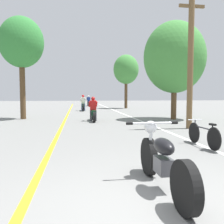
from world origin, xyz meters
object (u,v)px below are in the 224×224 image
motorcycle_rider_lead (93,112)px  motorcycle_rider_far (89,102)px  utility_pole (191,59)px  roadside_tree_right_near (175,58)px  motorcycle_rider_mid (83,105)px  roadside_tree_left (21,43)px  motorcycle_foreground (162,160)px  roadside_tree_right_far (126,70)px  bicycle_parked (203,135)px

motorcycle_rider_lead → motorcycle_rider_far: (0.66, 18.77, 0.03)m
utility_pole → motorcycle_rider_far: bearing=98.2°
roadside_tree_right_near → motorcycle_rider_lead: bearing=-176.8°
motorcycle_rider_lead → motorcycle_rider_mid: size_ratio=1.02×
motorcycle_rider_mid → motorcycle_rider_far: size_ratio=0.94×
roadside_tree_left → motorcycle_foreground: (4.46, -11.43, -4.04)m
roadside_tree_right_far → bicycle_parked: (-1.82, -19.26, -3.85)m
roadside_tree_right_far → motorcycle_foreground: bearing=-100.4°
roadside_tree_right_far → bicycle_parked: size_ratio=3.50×
roadside_tree_left → bicycle_parked: (6.66, -8.72, -4.15)m
motorcycle_foreground → motorcycle_rider_mid: 18.55m
roadside_tree_right_near → motorcycle_rider_far: roadside_tree_right_near is taller
roadside_tree_right_near → motorcycle_rider_mid: size_ratio=2.79×
bicycle_parked → motorcycle_rider_lead: bearing=110.2°
motorcycle_rider_far → roadside_tree_right_far: bearing=-60.2°
motorcycle_foreground → motorcycle_rider_far: size_ratio=0.97×
utility_pole → motorcycle_rider_far: size_ratio=2.62×
utility_pole → motorcycle_rider_mid: size_ratio=2.79×
motorcycle_foreground → bicycle_parked: motorcycle_foreground is taller
motorcycle_rider_lead → bicycle_parked: 7.47m
utility_pole → motorcycle_rider_lead: 5.80m
bicycle_parked → utility_pole: bearing=69.4°
utility_pole → roadside_tree_left: bearing=146.5°
bicycle_parked → motorcycle_foreground: bearing=-129.1°
motorcycle_foreground → bicycle_parked: 3.49m
roadside_tree_right_far → roadside_tree_left: (-8.48, -10.54, 0.30)m
roadside_tree_right_far → motorcycle_foreground: 22.64m
roadside_tree_right_near → motorcycle_foreground: 11.37m
roadside_tree_right_far → motorcycle_foreground: size_ratio=2.74×
motorcycle_rider_far → motorcycle_rider_lead: bearing=-92.0°
motorcycle_foreground → utility_pole: bearing=60.4°
motorcycle_rider_lead → motorcycle_rider_far: size_ratio=0.96×
utility_pole → motorcycle_foreground: utility_pole is taller
utility_pole → roadside_tree_right_far: bearing=88.1°
motorcycle_rider_mid → motorcycle_rider_far: motorcycle_rider_mid is taller
roadside_tree_right_far → motorcycle_rider_far: (-3.74, 6.52, -3.64)m
motorcycle_rider_lead → motorcycle_rider_mid: bearing=92.1°
roadside_tree_right_near → motorcycle_rider_lead: size_ratio=2.73×
motorcycle_rider_lead → roadside_tree_right_near: bearing=3.2°
motorcycle_foreground → roadside_tree_left: bearing=111.3°
motorcycle_rider_mid → bicycle_parked: (2.90, -15.83, -0.22)m
roadside_tree_right_far → motorcycle_rider_lead: roadside_tree_right_far is taller
utility_pole → motorcycle_rider_mid: bearing=108.7°
motorcycle_rider_far → bicycle_parked: size_ratio=1.32×
roadside_tree_right_near → motorcycle_foreground: (-4.42, -9.99, -3.18)m
roadside_tree_right_near → motorcycle_foreground: bearing=-113.8°
motorcycle_rider_lead → motorcycle_rider_far: 18.78m
roadside_tree_right_far → roadside_tree_left: 13.53m
motorcycle_rider_mid → motorcycle_rider_far: (0.98, 9.96, -0.02)m
motorcycle_foreground → motorcycle_rider_lead: size_ratio=1.01×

